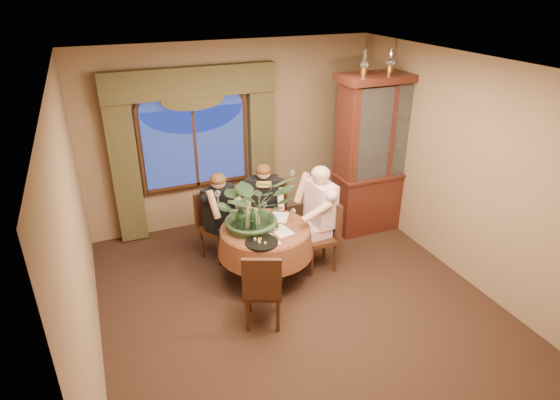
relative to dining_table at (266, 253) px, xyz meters
name	(u,v)px	position (x,y,z in m)	size (l,w,h in m)	color
floor	(298,304)	(0.16, -0.67, -0.38)	(5.00, 5.00, 0.00)	black
wall_back	(232,135)	(0.16, 1.83, 1.02)	(4.50, 4.50, 0.00)	#83684D
wall_right	(464,171)	(2.41, -0.67, 1.02)	(5.00, 5.00, 0.00)	#83684D
ceiling	(303,68)	(0.16, -0.67, 2.42)	(5.00, 5.00, 0.00)	white
window	(195,148)	(-0.44, 1.76, 0.92)	(1.62, 0.10, 1.32)	navy
arched_transom	(191,95)	(-0.44, 1.76, 1.71)	(1.60, 0.06, 0.44)	navy
drapery_left	(125,166)	(-1.47, 1.71, 0.80)	(0.38, 0.14, 2.32)	#3F3921
drapery_right	(262,148)	(0.59, 1.71, 0.80)	(0.38, 0.14, 2.32)	#3F3921
swag_valance	(191,82)	(-0.44, 1.68, 1.90)	(2.45, 0.16, 0.42)	#3F3921
dining_table	(266,253)	(0.00, 0.00, 0.00)	(1.21, 1.21, 0.75)	maroon
china_cabinet	(381,154)	(2.13, 0.71, 0.82)	(1.47, 0.58, 2.39)	#3A140F
oil_lamp_left	(364,62)	(1.72, 0.71, 2.18)	(0.11, 0.11, 0.34)	#A5722D
oil_lamp_center	(391,60)	(2.13, 0.71, 2.18)	(0.11, 0.11, 0.34)	#A5722D
oil_lamp_right	(416,59)	(2.55, 0.71, 2.18)	(0.11, 0.11, 0.34)	#A5722D
chair_right	(319,236)	(0.75, -0.03, 0.10)	(0.42, 0.42, 0.96)	black
chair_back_right	(272,215)	(0.39, 0.78, 0.10)	(0.42, 0.42, 0.96)	black
chair_back	(218,226)	(-0.42, 0.76, 0.10)	(0.42, 0.42, 0.96)	black
chair_front_left	(263,287)	(-0.33, -0.80, 0.10)	(0.42, 0.42, 0.96)	black
person_pink	(320,216)	(0.81, 0.07, 0.34)	(0.51, 0.47, 1.43)	beige
person_back	(219,217)	(-0.41, 0.69, 0.27)	(0.46, 0.43, 1.30)	black
person_scarf	(264,207)	(0.27, 0.75, 0.28)	(0.47, 0.43, 1.31)	black
stoneware_vase	(255,217)	(-0.10, 0.10, 0.50)	(0.13, 0.13, 0.25)	tan
centerpiece_plant	(253,180)	(-0.12, 0.09, 1.01)	(1.00, 1.11, 0.86)	#324F2F
olive_bowl	(273,228)	(0.08, -0.08, 0.40)	(0.14, 0.14, 0.04)	#545D32
cheese_platter	(262,242)	(-0.17, -0.34, 0.39)	(0.39, 0.39, 0.02)	black
wine_bottle_0	(241,215)	(-0.27, 0.13, 0.54)	(0.07, 0.07, 0.33)	black
wine_bottle_1	(253,221)	(-0.17, -0.05, 0.54)	(0.07, 0.07, 0.33)	black
wine_bottle_2	(248,219)	(-0.22, 0.02, 0.54)	(0.07, 0.07, 0.33)	tan
wine_bottle_3	(239,223)	(-0.36, -0.04, 0.54)	(0.07, 0.07, 0.33)	black
wine_bottle_4	(241,223)	(-0.33, -0.05, 0.54)	(0.07, 0.07, 0.33)	black
tasting_paper_0	(281,231)	(0.15, -0.15, 0.38)	(0.21, 0.30, 0.00)	white
tasting_paper_1	(280,217)	(0.27, 0.19, 0.38)	(0.21, 0.30, 0.00)	white
tasting_paper_2	(268,240)	(-0.08, -0.30, 0.38)	(0.21, 0.30, 0.00)	white
wine_glass_person_pink	(293,215)	(0.40, 0.03, 0.46)	(0.07, 0.07, 0.18)	silver
wine_glass_person_back	(241,213)	(-0.20, 0.34, 0.46)	(0.07, 0.07, 0.18)	silver
wine_glass_person_scarf	(264,207)	(0.13, 0.37, 0.46)	(0.07, 0.07, 0.18)	silver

